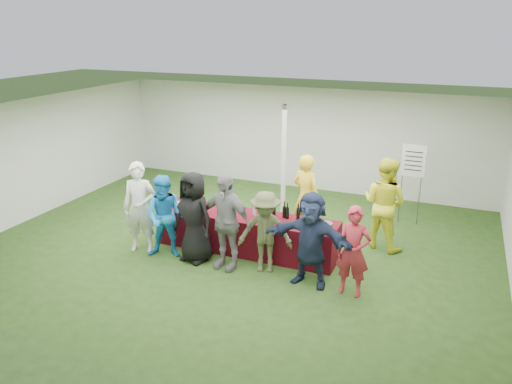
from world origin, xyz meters
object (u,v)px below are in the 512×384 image
at_px(customer_6, 353,251).
at_px(staff_back, 384,203).
at_px(customer_3, 226,221).
at_px(customer_1, 166,217).
at_px(serving_table, 247,233).
at_px(staff_pourer, 306,197).
at_px(wine_list_sign, 413,167).
at_px(dump_bucket, 325,228).
at_px(customer_4, 265,232).
at_px(customer_5, 311,239).
at_px(customer_0, 140,207).
at_px(customer_2, 194,217).

bearing_deg(customer_6, staff_back, 87.88).
height_order(customer_3, customer_6, customer_3).
bearing_deg(customer_1, serving_table, 13.88).
bearing_deg(staff_pourer, wine_list_sign, -117.05).
bearing_deg(dump_bucket, customer_3, -161.78).
bearing_deg(serving_table, customer_4, -44.71).
bearing_deg(customer_6, customer_1, -178.17).
relative_size(staff_pourer, staff_back, 0.97).
height_order(serving_table, customer_5, customer_5).
bearing_deg(customer_4, customer_0, 168.22).
xyz_separation_m(serving_table, customer_2, (-0.74, -0.75, 0.49)).
bearing_deg(serving_table, staff_back, 26.37).
xyz_separation_m(dump_bucket, customer_6, (0.64, -0.63, -0.07)).
distance_m(dump_bucket, customer_4, 1.07).
relative_size(wine_list_sign, staff_pourer, 1.00).
distance_m(serving_table, customer_4, 0.98).
relative_size(wine_list_sign, customer_6, 1.17).
bearing_deg(dump_bucket, staff_pourer, 120.48).
bearing_deg(serving_table, customer_1, -148.51).
distance_m(serving_table, staff_pourer, 1.47).
relative_size(staff_back, customer_1, 1.15).
height_order(staff_pourer, customer_0, staff_pourer).
height_order(customer_4, customer_5, customer_5).
relative_size(staff_back, customer_0, 1.03).
relative_size(customer_0, customer_1, 1.11).
height_order(dump_bucket, customer_6, customer_6).
height_order(wine_list_sign, staff_back, staff_back).
relative_size(staff_back, customer_4, 1.22).
bearing_deg(customer_1, dump_bucket, -6.40).
xyz_separation_m(customer_0, customer_2, (1.18, 0.02, -0.03)).
distance_m(customer_0, customer_6, 4.18).
bearing_deg(customer_5, staff_back, 70.99).
height_order(wine_list_sign, customer_1, wine_list_sign).
relative_size(dump_bucket, customer_4, 0.17).
height_order(staff_back, customer_4, staff_back).
distance_m(staff_pourer, customer_2, 2.42).
height_order(customer_3, customer_5, customer_3).
bearing_deg(customer_6, serving_table, 162.02).
bearing_deg(staff_pourer, customer_0, 55.36).
bearing_deg(customer_5, staff_pourer, 114.69).
bearing_deg(customer_1, wine_list_sign, 22.87).
bearing_deg(customer_0, customer_5, -19.27).
bearing_deg(dump_bucket, customer_1, -168.78).
distance_m(staff_back, customer_1, 4.25).
distance_m(customer_0, customer_1, 0.61).
bearing_deg(customer_1, customer_0, 158.61).
bearing_deg(staff_pourer, customer_2, 70.43).
xyz_separation_m(staff_pourer, customer_6, (1.39, -1.90, -0.13)).
height_order(serving_table, customer_2, customer_2).
height_order(wine_list_sign, customer_6, wine_list_sign).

